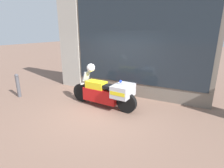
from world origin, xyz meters
The scene contains 6 objects.
ground_plane centered at (0.00, 0.00, 0.00)m, with size 60.00×60.00×0.00m, color #7A5B4C.
shop_building centered at (-0.45, 2.00, 2.09)m, with size 6.32×0.55×4.17m.
window_display centered at (0.44, 2.03, 0.45)m, with size 4.84×0.30×1.84m.
paramedic_motorcycle centered at (0.01, 0.40, 0.53)m, with size 2.51×0.78×1.16m.
white_helmet centered at (-0.63, 0.45, 1.30)m, with size 0.28×0.28×0.28m, color white.
street_bollard centered at (-3.54, -0.30, 0.48)m, with size 0.14×0.14×0.93m.
Camera 1 is at (2.66, -4.37, 2.49)m, focal length 28.00 mm.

